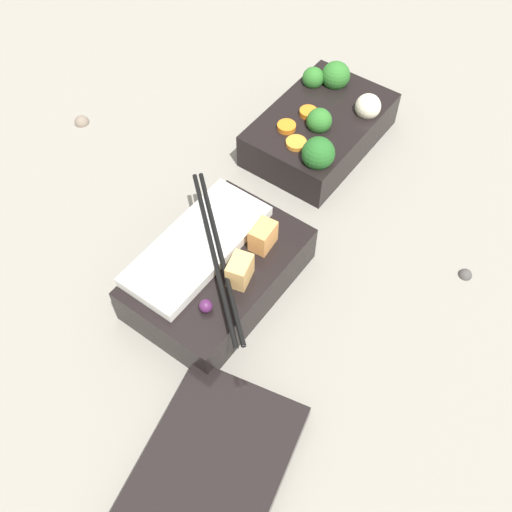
% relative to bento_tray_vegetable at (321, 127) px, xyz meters
% --- Properties ---
extents(ground_plane, '(3.00, 3.00, 0.00)m').
position_rel_bento_tray_vegetable_xyz_m(ground_plane, '(0.13, 0.03, -0.03)').
color(ground_plane, gray).
extents(bento_tray_vegetable, '(0.19, 0.12, 0.08)m').
position_rel_bento_tray_vegetable_xyz_m(bento_tray_vegetable, '(0.00, 0.00, 0.00)').
color(bento_tray_vegetable, black).
rests_on(bento_tray_vegetable, ground_plane).
extents(bento_tray_rice, '(0.19, 0.17, 0.08)m').
position_rel_bento_tray_vegetable_xyz_m(bento_tray_rice, '(0.25, 0.03, -0.00)').
color(bento_tray_rice, black).
rests_on(bento_tray_rice, ground_plane).
extents(bento_lid, '(0.21, 0.16, 0.02)m').
position_rel_bento_tray_vegetable_xyz_m(bento_lid, '(0.42, 0.15, -0.02)').
color(bento_lid, black).
rests_on(bento_lid, ground_plane).
extents(pebble_1, '(0.01, 0.01, 0.01)m').
position_rel_bento_tray_vegetable_xyz_m(pebble_1, '(0.08, 0.24, -0.03)').
color(pebble_1, '#474442').
rests_on(pebble_1, ground_plane).
extents(pebble_2, '(0.02, 0.02, 0.02)m').
position_rel_bento_tray_vegetable_xyz_m(pebble_2, '(0.16, -0.28, -0.02)').
color(pebble_2, '#7A6B5B').
rests_on(pebble_2, ground_plane).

